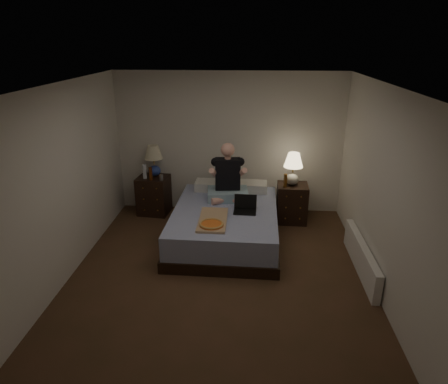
# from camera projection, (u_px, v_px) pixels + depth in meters

# --- Properties ---
(floor) EXTENTS (4.00, 4.50, 0.00)m
(floor) POSITION_uv_depth(u_px,v_px,m) (219.00, 274.00, 5.44)
(floor) COLOR brown
(floor) RESTS_ON ground
(ceiling) EXTENTS (4.00, 4.50, 0.00)m
(ceiling) POSITION_uv_depth(u_px,v_px,m) (219.00, 85.00, 4.53)
(ceiling) COLOR white
(ceiling) RESTS_ON ground
(wall_back) EXTENTS (4.00, 0.00, 2.50)m
(wall_back) POSITION_uv_depth(u_px,v_px,m) (229.00, 144.00, 7.08)
(wall_back) COLOR silver
(wall_back) RESTS_ON ground
(wall_front) EXTENTS (4.00, 0.00, 2.50)m
(wall_front) POSITION_uv_depth(u_px,v_px,m) (194.00, 297.00, 2.89)
(wall_front) COLOR silver
(wall_front) RESTS_ON ground
(wall_left) EXTENTS (0.00, 4.50, 2.50)m
(wall_left) POSITION_uv_depth(u_px,v_px,m) (64.00, 184.00, 5.11)
(wall_left) COLOR silver
(wall_left) RESTS_ON ground
(wall_right) EXTENTS (0.00, 4.50, 2.50)m
(wall_right) POSITION_uv_depth(u_px,v_px,m) (383.00, 192.00, 4.86)
(wall_right) COLOR silver
(wall_right) RESTS_ON ground
(bed) EXTENTS (1.63, 2.15, 0.53)m
(bed) POSITION_uv_depth(u_px,v_px,m) (225.00, 225.00, 6.27)
(bed) COLOR #5666AC
(bed) RESTS_ON floor
(nightstand_left) EXTENTS (0.58, 0.53, 0.69)m
(nightstand_left) POSITION_uv_depth(u_px,v_px,m) (154.00, 195.00, 7.22)
(nightstand_left) COLOR black
(nightstand_left) RESTS_ON floor
(nightstand_right) EXTENTS (0.52, 0.47, 0.67)m
(nightstand_right) POSITION_uv_depth(u_px,v_px,m) (292.00, 203.00, 6.90)
(nightstand_right) COLOR black
(nightstand_right) RESTS_ON floor
(lamp_left) EXTENTS (0.33, 0.33, 0.56)m
(lamp_left) POSITION_uv_depth(u_px,v_px,m) (154.00, 161.00, 7.07)
(lamp_left) COLOR #283E95
(lamp_left) RESTS_ON nightstand_left
(lamp_right) EXTENTS (0.37, 0.37, 0.56)m
(lamp_right) POSITION_uv_depth(u_px,v_px,m) (293.00, 169.00, 6.70)
(lamp_right) COLOR gray
(lamp_right) RESTS_ON nightstand_right
(water_bottle) EXTENTS (0.07, 0.07, 0.25)m
(water_bottle) POSITION_uv_depth(u_px,v_px,m) (145.00, 172.00, 6.99)
(water_bottle) COLOR silver
(water_bottle) RESTS_ON nightstand_left
(soda_can) EXTENTS (0.07, 0.07, 0.10)m
(soda_can) POSITION_uv_depth(u_px,v_px,m) (161.00, 178.00, 6.92)
(soda_can) COLOR #9C9D98
(soda_can) RESTS_ON nightstand_left
(beer_bottle_left) EXTENTS (0.06, 0.06, 0.23)m
(beer_bottle_left) POSITION_uv_depth(u_px,v_px,m) (151.00, 174.00, 6.92)
(beer_bottle_left) COLOR #57270C
(beer_bottle_left) RESTS_ON nightstand_left
(beer_bottle_right) EXTENTS (0.06, 0.06, 0.23)m
(beer_bottle_right) POSITION_uv_depth(u_px,v_px,m) (285.00, 180.00, 6.65)
(beer_bottle_right) COLOR #522E0B
(beer_bottle_right) RESTS_ON nightstand_right
(person) EXTENTS (0.71, 0.58, 0.93)m
(person) POSITION_uv_depth(u_px,v_px,m) (228.00, 172.00, 6.40)
(person) COLOR black
(person) RESTS_ON bed
(laptop) EXTENTS (0.35, 0.30, 0.24)m
(laptop) POSITION_uv_depth(u_px,v_px,m) (245.00, 205.00, 6.02)
(laptop) COLOR black
(laptop) RESTS_ON bed
(pizza_box) EXTENTS (0.40, 0.76, 0.08)m
(pizza_box) POSITION_uv_depth(u_px,v_px,m) (211.00, 225.00, 5.56)
(pizza_box) COLOR tan
(pizza_box) RESTS_ON bed
(radiator) EXTENTS (0.10, 1.60, 0.40)m
(radiator) POSITION_uv_depth(u_px,v_px,m) (361.00, 257.00, 5.46)
(radiator) COLOR white
(radiator) RESTS_ON floor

